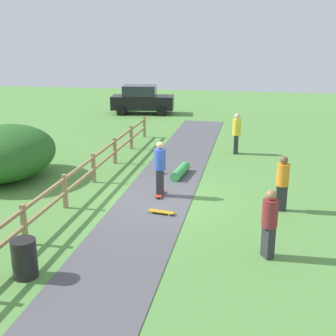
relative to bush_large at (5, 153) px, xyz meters
name	(u,v)px	position (x,y,z in m)	size (l,w,h in m)	color
ground_plane	(156,199)	(5.98, -1.10, -1.01)	(60.00, 60.00, 0.00)	#568E42
asphalt_path	(156,199)	(5.98, -1.10, -1.00)	(2.40, 28.00, 0.02)	#515156
wooden_fence	(80,175)	(3.38, -1.10, -0.34)	(0.12, 18.12, 1.10)	#997A51
bush_large	(5,153)	(0.00, 0.00, 0.00)	(3.56, 4.27, 2.02)	#286023
trash_bin	(24,258)	(4.18, -6.44, -0.56)	(0.56, 0.56, 0.90)	black
skater_riding	(160,166)	(6.07, -0.77, 0.05)	(0.38, 0.80, 1.86)	#B23326
skater_fallen	(179,171)	(6.31, 1.53, -0.81)	(1.30, 1.61, 0.36)	green
skateboard_loose	(161,212)	(6.43, -2.33, -0.92)	(0.82, 0.32, 0.08)	#BF8C19
bystander_maroon	(269,221)	(9.53, -4.47, -0.05)	(0.52, 0.52, 1.74)	#2D2D33
bystander_orange	(282,181)	(9.99, -1.31, -0.05)	(0.41, 0.41, 1.74)	#2D2D33
bystander_yellow	(237,132)	(8.30, 5.36, 0.02)	(0.39, 0.39, 1.85)	#2D2D33
parked_car_black	(142,100)	(1.47, 14.97, -0.05)	(4.38, 2.41, 1.92)	black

